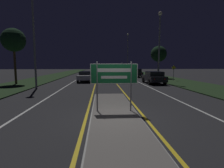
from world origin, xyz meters
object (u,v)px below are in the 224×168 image
streetlight_right_near (159,40)px  car_receding_1 (136,73)px  warning_sign (174,71)px  streetlight_right_far (128,49)px  highway_sign (114,76)px  car_approaching_0 (86,76)px  streetlight_left_near (33,24)px  car_receding_0 (154,77)px

streetlight_right_near → car_receding_1: streetlight_right_near is taller
car_receding_1 → warning_sign: warning_sign is taller
streetlight_right_far → highway_sign: bearing=-99.7°
car_approaching_0 → streetlight_right_far: bearing=68.1°
streetlight_right_near → streetlight_right_far: size_ratio=0.82×
streetlight_left_near → car_receding_1: (12.26, 14.48, -5.09)m
car_receding_0 → warning_sign: size_ratio=2.16×
streetlight_right_far → car_receding_1: size_ratio=2.21×
car_receding_0 → warning_sign: (3.64, 2.98, 0.55)m
streetlight_left_near → streetlight_right_near: (12.96, 4.09, -0.71)m
streetlight_left_near → car_approaching_0: bearing=58.2°
car_receding_0 → warning_sign: bearing=39.3°
streetlight_right_far → car_receding_1: streetlight_right_far is taller
highway_sign → car_approaching_0: highway_sign is taller
streetlight_right_near → streetlight_right_far: 24.81m
highway_sign → warning_sign: 17.73m
car_receding_0 → car_approaching_0: bearing=158.9°
streetlight_left_near → streetlight_right_far: size_ratio=0.87×
car_receding_1 → warning_sign: size_ratio=2.27×
car_approaching_0 → car_receding_1: bearing=44.0°
streetlight_left_near → warning_sign: bearing=22.1°
streetlight_left_near → car_receding_1: 19.64m
highway_sign → car_receding_1: highway_sign is taller
highway_sign → streetlight_left_near: streetlight_left_near is taller
highway_sign → car_receding_0: size_ratio=0.52×
streetlight_right_far → streetlight_right_near: bearing=-90.1°
streetlight_right_far → car_receding_0: bearing=-91.9°
highway_sign → car_receding_0: highway_sign is taller
streetlight_left_near → streetlight_right_far: streetlight_right_far is taller
highway_sign → warning_sign: highway_sign is taller
highway_sign → streetlight_left_near: bearing=127.2°
streetlight_right_near → car_approaching_0: 10.23m
streetlight_right_near → warning_sign: streetlight_right_near is taller
streetlight_right_near → car_approaching_0: (-8.88, 2.49, -4.43)m
car_receding_0 → warning_sign: warning_sign is taller
streetlight_left_near → streetlight_right_near: 13.61m
car_receding_1 → streetlight_right_near: bearing=-86.1°
warning_sign → car_receding_0: bearing=-140.7°
car_receding_0 → highway_sign: bearing=-114.7°
streetlight_left_near → car_receding_1: bearing=49.7°
streetlight_right_near → car_receding_1: (-0.70, 10.39, -4.38)m
car_receding_0 → car_approaching_0: (-8.12, 3.13, -0.03)m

